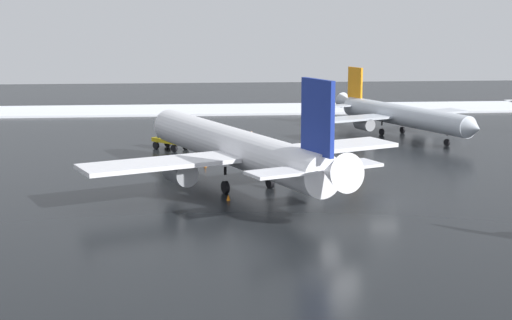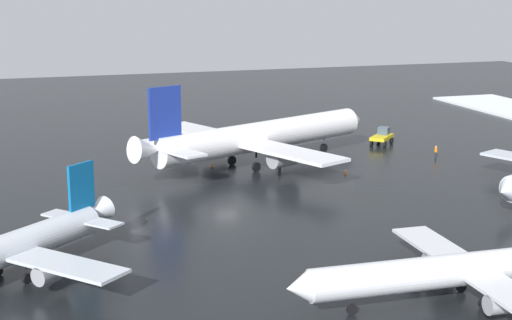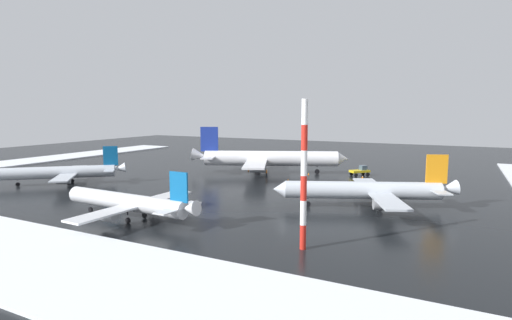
# 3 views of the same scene
# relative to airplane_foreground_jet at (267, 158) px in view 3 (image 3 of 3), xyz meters

# --- Properties ---
(ground_plane) EXTENTS (240.00, 240.00, 0.00)m
(ground_plane) POSITION_rel_airplane_foreground_jet_xyz_m (-7.75, -12.79, -3.81)
(ground_plane) COLOR black
(snow_bank_left) EXTENTS (14.00, 116.00, 0.33)m
(snow_bank_left) POSITION_rel_airplane_foreground_jet_xyz_m (-74.75, -12.79, -3.65)
(snow_bank_left) COLOR white
(snow_bank_left) RESTS_ON ground_plane
(airplane_foreground_jet) EXTENTS (36.85, 31.25, 11.53)m
(airplane_foreground_jet) POSITION_rel_airplane_foreground_jet_xyz_m (0.00, 0.00, 0.00)
(airplane_foreground_jet) COLOR white
(airplane_foreground_jet) RESTS_ON ground_plane
(airplane_parked_portside) EXTENTS (25.62, 21.22, 7.61)m
(airplane_parked_portside) POSITION_rel_airplane_foreground_jet_xyz_m (0.15, -46.66, -1.29)
(airplane_parked_portside) COLOR silver
(airplane_parked_portside) RESTS_ON ground_plane
(airplane_far_rear) EXTENTS (21.80, 20.30, 7.93)m
(airplane_far_rear) POSITION_rel_airplane_foreground_jet_xyz_m (-32.21, -32.88, -1.19)
(airplane_far_rear) COLOR silver
(airplane_far_rear) RESTS_ON ground_plane
(airplane_distant_tail) EXTENTS (27.81, 23.58, 8.70)m
(airplane_distant_tail) POSITION_rel_airplane_foreground_jet_xyz_m (29.27, -24.22, -0.94)
(airplane_distant_tail) COLOR silver
(airplane_distant_tail) RESTS_ON ground_plane
(pushback_tug) EXTENTS (4.81, 4.81, 2.50)m
(pushback_tug) POSITION_rel_airplane_foreground_jet_xyz_m (21.46, 7.03, -2.53)
(pushback_tug) COLOR gold
(pushback_tug) RESTS_ON ground_plane
(ground_crew_by_nose_gear) EXTENTS (0.36, 0.36, 1.71)m
(ground_crew_by_nose_gear) POSITION_rel_airplane_foreground_jet_xyz_m (1.68, -3.80, -2.84)
(ground_crew_by_nose_gear) COLOR black
(ground_crew_by_nose_gear) RESTS_ON ground_plane
(ground_crew_beside_wing) EXTENTS (0.36, 0.36, 1.71)m
(ground_crew_beside_wing) POSITION_rel_airplane_foreground_jet_xyz_m (24.18, -3.38, -2.84)
(ground_crew_beside_wing) COLOR black
(ground_crew_beside_wing) RESTS_ON ground_plane
(antenna_mast) EXTENTS (0.70, 0.70, 16.85)m
(antenna_mast) POSITION_rel_airplane_foreground_jet_xyz_m (26.93, -47.01, 4.62)
(antenna_mast) COLOR red
(antenna_mast) RESTS_ON ground_plane
(traffic_cone_near_nose) EXTENTS (0.36, 0.36, 0.55)m
(traffic_cone_near_nose) POSITION_rel_airplane_foreground_jet_xyz_m (8.92, -7.83, -3.54)
(traffic_cone_near_nose) COLOR orange
(traffic_cone_near_nose) RESTS_ON ground_plane
(traffic_cone_mid_line) EXTENTS (0.36, 0.36, 0.55)m
(traffic_cone_mid_line) POSITION_rel_airplane_foreground_jet_xyz_m (-5.81, 1.14, -3.54)
(traffic_cone_mid_line) COLOR orange
(traffic_cone_mid_line) RESTS_ON ground_plane
(traffic_cone_wingtip_side) EXTENTS (0.36, 0.36, 0.55)m
(traffic_cone_wingtip_side) POSITION_rel_airplane_foreground_jet_xyz_m (9.87, 2.87, -3.54)
(traffic_cone_wingtip_side) COLOR orange
(traffic_cone_wingtip_side) RESTS_ON ground_plane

